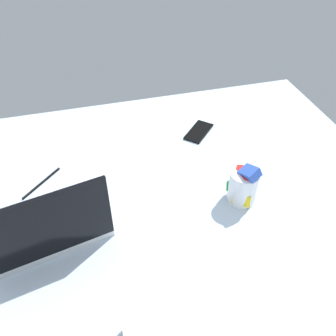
% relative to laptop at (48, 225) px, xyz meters
% --- Properties ---
extents(bed_mattress, '(1.80, 1.40, 0.18)m').
position_rel_laptop_xyz_m(bed_mattress, '(-0.23, 0.03, -0.13)').
color(bed_mattress, silver).
rests_on(bed_mattress, ground).
extents(laptop, '(0.37, 0.29, 0.23)m').
position_rel_laptop_xyz_m(laptop, '(0.00, 0.00, 0.00)').
color(laptop, '#B7BABC').
rests_on(laptop, bed_mattress).
extents(snack_cup, '(0.09, 0.11, 0.15)m').
position_rel_laptop_xyz_m(snack_cup, '(-0.59, 0.01, 0.02)').
color(snack_cup, silver).
rests_on(snack_cup, bed_mattress).
extents(cell_phone, '(0.15, 0.15, 0.01)m').
position_rel_laptop_xyz_m(cell_phone, '(-0.58, -0.37, -0.04)').
color(cell_phone, black).
rests_on(cell_phone, bed_mattress).
extents(charger_cable, '(0.12, 0.13, 0.01)m').
position_rel_laptop_xyz_m(charger_cable, '(0.02, -0.23, -0.04)').
color(charger_cable, black).
rests_on(charger_cable, bed_mattress).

